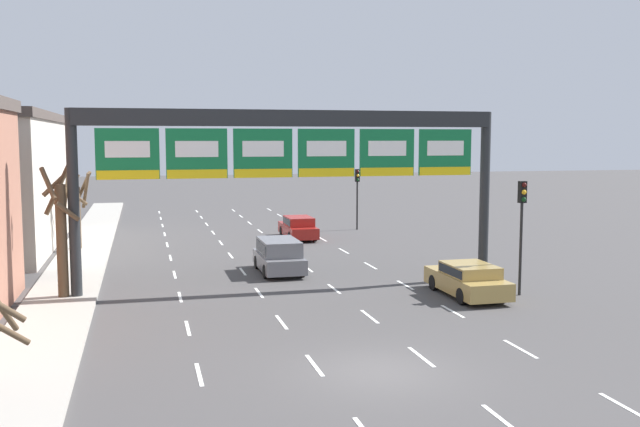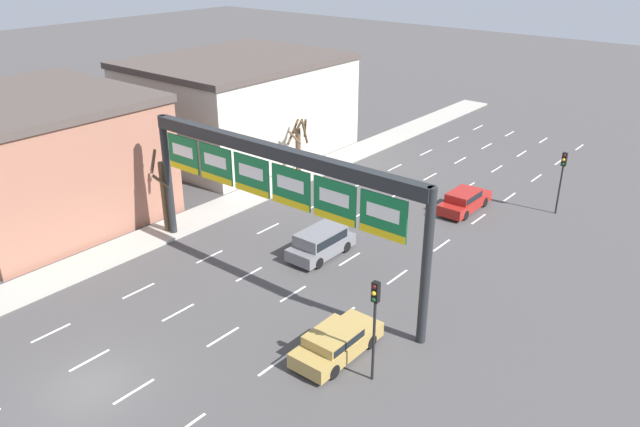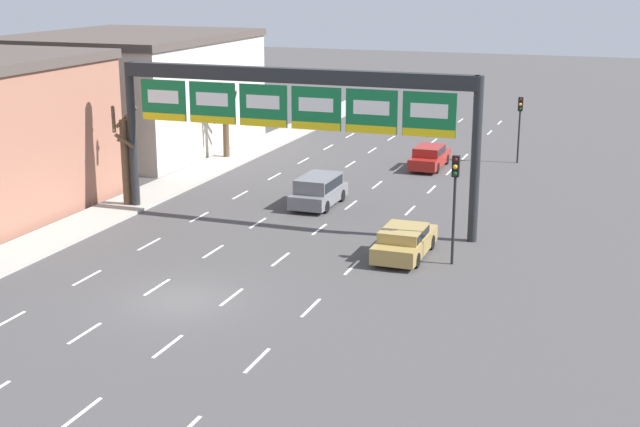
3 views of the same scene
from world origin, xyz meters
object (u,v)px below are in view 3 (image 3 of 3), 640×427
Objects in this scene: car_red at (430,156)px; suv_grey at (319,189)px; traffic_light_near_gantry at (455,188)px; car_gold at (404,240)px; tree_bare_third at (125,154)px; tree_bare_closest at (226,122)px; sign_gantry at (291,99)px; traffic_light_mid_block at (520,116)px.

suv_grey is (-3.44, -11.37, 0.14)m from car_red.
suv_grey is 11.78m from traffic_light_near_gantry.
tree_bare_third is at bearing 168.21° from car_gold.
tree_bare_closest is at bearing 136.35° from suv_grey.
tree_bare_third is at bearing -87.97° from tree_bare_closest.
tree_bare_closest is at bearing 126.96° from sign_gantry.
sign_gantry is at bearing -90.51° from suv_grey.
traffic_light_near_gantry is (5.39, -18.75, 2.63)m from car_red.
car_gold is 0.85× the size of tree_bare_third.
tree_bare_third is (-18.45, 3.72, -0.51)m from traffic_light_near_gantry.
tree_bare_closest is at bearing 138.07° from traffic_light_near_gantry.
suv_grey is at bearing 89.49° from sign_gantry.
suv_grey is 0.79× the size of tree_bare_third.
suv_grey is at bearing 133.23° from car_gold.
car_red is at bearing 99.80° from car_gold.
tree_bare_third reaches higher than traffic_light_near_gantry.
tree_bare_third reaches higher than car_red.
tree_bare_third is at bearing 168.60° from traffic_light_near_gantry.
traffic_light_mid_block is at bearing 15.81° from tree_bare_closest.
suv_grey is at bearing -119.85° from traffic_light_mid_block.
car_gold is 22.15m from traffic_light_mid_block.
traffic_light_mid_block reaches higher than car_red.
tree_bare_closest is at bearing -164.19° from traffic_light_mid_block.
car_gold is 23.66m from tree_bare_closest.
traffic_light_near_gantry is (8.84, -7.38, 2.49)m from suv_grey.
tree_bare_closest reaches higher than car_gold.
traffic_light_mid_block reaches higher than car_gold.
car_gold is at bearing -95.01° from traffic_light_mid_block.
car_red is 0.87× the size of tree_bare_third.
car_gold is 0.97× the size of traffic_light_near_gantry.
tree_bare_closest is (-13.53, -1.75, 1.70)m from car_red.
traffic_light_mid_block is at bearing 60.15° from suv_grey.
car_red is 19.68m from traffic_light_near_gantry.
tree_bare_closest is (-16.71, 16.67, 1.74)m from car_gold.
traffic_light_near_gantry reaches higher than car_gold.
car_gold is (6.66, -3.31, -5.52)m from sign_gantry.
traffic_light_near_gantry is at bearing -22.32° from sign_gantry.
traffic_light_near_gantry is 18.83m from tree_bare_third.
traffic_light_mid_block is (-0.29, 22.27, -0.29)m from traffic_light_near_gantry.
sign_gantry is 16.44m from car_red.
suv_grey is 0.97× the size of tree_bare_closest.
tree_bare_closest is at bearing 135.07° from car_gold.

